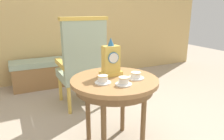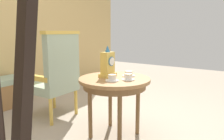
# 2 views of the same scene
# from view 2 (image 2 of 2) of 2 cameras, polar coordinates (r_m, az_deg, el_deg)

# --- Properties ---
(ground_plane) EXTENTS (10.00, 10.00, 0.00)m
(ground_plane) POSITION_cam_2_polar(r_m,az_deg,el_deg) (2.47, 1.82, -17.15)
(ground_plane) COLOR tan
(side_table) EXTENTS (0.75, 0.75, 0.65)m
(side_table) POSITION_cam_2_polar(r_m,az_deg,el_deg) (2.28, 0.66, -3.94)
(side_table) COLOR #9E7042
(side_table) RESTS_ON ground
(teacup_left) EXTENTS (0.13, 0.13, 0.07)m
(teacup_left) POSITION_cam_2_polar(r_m,az_deg,el_deg) (2.11, 0.03, -2.17)
(teacup_left) COLOR white
(teacup_left) RESTS_ON side_table
(teacup_right) EXTENTS (0.13, 0.13, 0.06)m
(teacup_right) POSITION_cam_2_polar(r_m,az_deg,el_deg) (2.16, 4.31, -1.90)
(teacup_right) COLOR white
(teacup_right) RESTS_ON side_table
(teacup_center) EXTENTS (0.14, 0.14, 0.06)m
(teacup_center) POSITION_cam_2_polar(r_m,az_deg,el_deg) (2.35, 4.46, -1.03)
(teacup_center) COLOR white
(teacup_center) RESTS_ON side_table
(mantel_clock) EXTENTS (0.19, 0.11, 0.34)m
(mantel_clock) POSITION_cam_2_polar(r_m,az_deg,el_deg) (2.30, -1.08, 1.54)
(mantel_clock) COLOR gold
(mantel_clock) RESTS_ON side_table
(armchair) EXTENTS (0.56, 0.54, 1.14)m
(armchair) POSITION_cam_2_polar(r_m,az_deg,el_deg) (2.87, -14.47, -1.00)
(armchair) COLOR #9EB299
(armchair) RESTS_ON ground
(harp) EXTENTS (0.40, 0.24, 1.74)m
(harp) POSITION_cam_2_polar(r_m,az_deg,el_deg) (1.64, -23.98, -6.02)
(harp) COLOR gold
(harp) RESTS_ON ground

